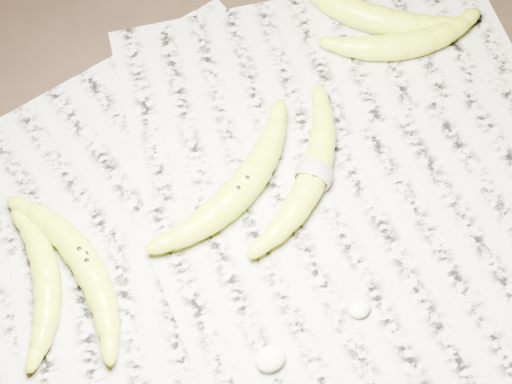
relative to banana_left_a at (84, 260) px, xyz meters
name	(u,v)px	position (x,y,z in m)	size (l,w,h in m)	color
ground	(283,214)	(0.24, -0.04, -0.03)	(3.00, 3.00, 0.00)	black
newspaper_patch	(276,232)	(0.22, -0.06, -0.02)	(0.90, 0.70, 0.01)	#A39D8C
banana_left_a	(84,260)	(0.00, 0.00, 0.00)	(0.21, 0.06, 0.04)	#C1DE1B
banana_left_b	(46,281)	(-0.05, 0.00, 0.00)	(0.17, 0.05, 0.03)	#C1DE1B
banana_center	(242,188)	(0.21, 0.01, 0.00)	(0.23, 0.07, 0.04)	#C1DE1B
banana_taped	(314,174)	(0.30, -0.01, 0.00)	(0.23, 0.06, 0.04)	#C1DE1B
banana_upper_a	(407,43)	(0.51, 0.11, 0.00)	(0.20, 0.06, 0.04)	#C1DE1B
banana_upper_b	(368,15)	(0.48, 0.18, 0.00)	(0.20, 0.07, 0.04)	#C1DE1B
measuring_tape	(314,174)	(0.30, -0.01, 0.00)	(0.05, 0.05, 0.00)	white
flesh_chunk_a	(270,358)	(0.15, -0.19, -0.01)	(0.04, 0.03, 0.02)	beige
flesh_chunk_c	(360,308)	(0.27, -0.19, -0.01)	(0.03, 0.02, 0.01)	beige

